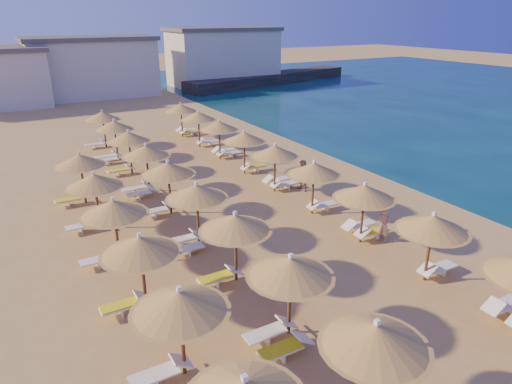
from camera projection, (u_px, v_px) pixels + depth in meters
ground at (302, 246)px, 20.67m from camera, size 220.00×220.00×0.00m
jetty at (271, 78)px, 69.09m from camera, size 30.08×11.09×1.50m
hotel_blocks at (117, 65)px, 58.62m from camera, size 47.65×11.65×8.10m
parasol_row_east at (314, 170)px, 23.21m from camera, size 2.84×40.21×2.94m
parasol_row_west at (197, 193)px, 20.23m from camera, size 2.84×40.21×2.94m
parasol_row_inland at (126, 226)px, 17.03m from camera, size 2.84×21.53×2.94m
loungers at (242, 227)px, 21.70m from camera, size 13.28×38.85×0.66m
beachgoer_a at (384, 225)px, 20.86m from camera, size 0.59×0.70×1.63m
beachgoer_b at (303, 176)px, 26.83m from camera, size 0.90×1.05×1.87m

